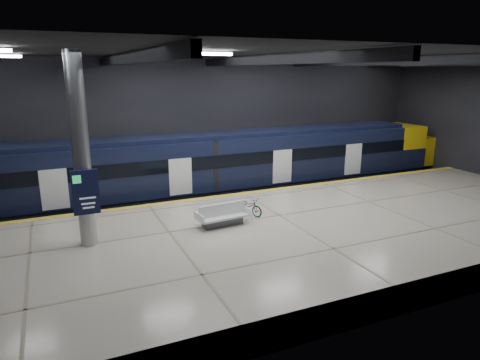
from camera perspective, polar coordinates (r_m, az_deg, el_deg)
ground at (r=20.27m, az=3.84°, el=-6.77°), size 30.00×30.00×0.00m
room_shell at (r=18.97m, az=4.12°, el=9.55°), size 30.10×16.10×8.05m
platform at (r=18.06m, az=7.58°, el=-7.73°), size 30.00×11.00×1.10m
safety_strip at (r=22.26m, az=0.59°, el=-1.78°), size 30.00×0.40×0.01m
rails at (r=24.97m, az=-2.03°, el=-2.43°), size 30.00×1.52×0.16m
train at (r=25.17m, az=1.69°, el=2.36°), size 29.40×2.84×3.79m
bench at (r=17.68m, az=-2.35°, el=-5.04°), size 2.22×1.09×0.95m
bicycle at (r=18.93m, az=1.11°, el=-3.47°), size 1.12×1.62×0.81m
pannier_bag at (r=18.77m, az=-0.56°, el=-4.36°), size 0.32×0.22×0.35m
info_column at (r=15.94m, az=-20.40°, el=3.19°), size 0.90×0.78×6.90m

